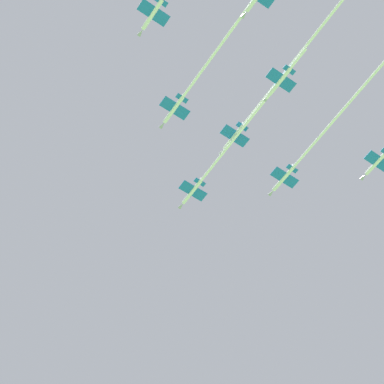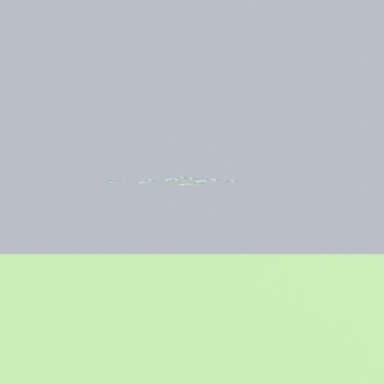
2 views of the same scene
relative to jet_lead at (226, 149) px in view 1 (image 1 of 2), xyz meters
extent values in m
cylinder|color=white|center=(1.98, -15.05, 0.00)|extent=(2.06, 8.26, 1.00)
cone|color=#9EA3AD|center=(2.64, -20.02, 0.00)|extent=(1.18, 1.93, 0.95)
cube|color=blue|center=(1.93, -14.60, -0.05)|extent=(7.60, 3.84, 0.16)
cube|color=blue|center=(1.52, -11.50, 0.00)|extent=(3.24, 1.67, 0.16)
cube|color=white|center=(1.53, -11.57, 0.82)|extent=(0.33, 1.46, 1.64)
cylinder|color=white|center=(-1.36, 10.35, 0.00)|extent=(6.32, 42.77, 0.70)
cylinder|color=white|center=(16.56, 3.95, -0.05)|extent=(2.06, 8.26, 1.00)
cone|color=#9EA3AD|center=(17.21, -1.02, -0.05)|extent=(1.18, 1.93, 0.95)
cube|color=blue|center=(16.50, 4.40, -0.09)|extent=(7.60, 3.84, 0.16)
cube|color=blue|center=(16.09, 7.50, -0.05)|extent=(3.24, 1.67, 0.16)
cube|color=white|center=(16.10, 7.43, 0.77)|extent=(0.33, 1.46, 1.64)
cylinder|color=white|center=(13.89, 24.15, -0.05)|extent=(4.95, 32.37, 0.70)
cylinder|color=white|center=(-17.01, -0.48, -0.79)|extent=(2.06, 8.26, 1.00)
cone|color=#9EA3AD|center=(-16.36, -5.45, -0.79)|extent=(1.18, 1.93, 0.95)
cube|color=blue|center=(-17.07, -0.03, -0.84)|extent=(7.60, 3.84, 0.16)
cube|color=blue|center=(-17.48, 3.08, -0.79)|extent=(3.24, 1.67, 0.16)
cube|color=white|center=(-17.47, 3.00, 0.03)|extent=(0.33, 1.46, 1.64)
cylinder|color=white|center=(-20.08, 22.81, -0.79)|extent=(5.77, 38.56, 0.70)
cylinder|color=white|center=(-0.45, 3.41, 1.16)|extent=(2.06, 8.26, 1.00)
cone|color=#9EA3AD|center=(0.20, -1.55, 1.16)|extent=(1.18, 1.93, 0.95)
cube|color=blue|center=(-0.51, 3.86, 1.12)|extent=(7.60, 3.84, 0.16)
cube|color=blue|center=(-0.92, 6.97, 1.16)|extent=(3.24, 1.67, 0.16)
cube|color=white|center=(-0.91, 6.90, 1.98)|extent=(0.33, 1.46, 1.64)
cylinder|color=white|center=(-3.64, 27.63, 1.16)|extent=(6.01, 40.40, 0.70)
cylinder|color=white|center=(31.13, 22.94, -0.25)|extent=(2.06, 8.26, 1.00)
cone|color=#9EA3AD|center=(31.78, 17.98, -0.25)|extent=(1.18, 1.93, 0.95)
cube|color=blue|center=(31.07, 23.39, -0.30)|extent=(7.60, 3.84, 0.16)
cube|color=blue|center=(30.66, 26.50, -0.25)|extent=(3.24, 1.67, 0.16)
cube|color=white|center=(30.67, 26.43, 0.57)|extent=(0.33, 1.46, 1.64)
cylinder|color=white|center=(-36.01, 14.09, -0.34)|extent=(2.06, 8.26, 1.00)
cone|color=#9EA3AD|center=(-35.36, 9.12, -0.34)|extent=(1.18, 1.93, 0.95)
cube|color=blue|center=(-36.07, 14.54, -0.38)|extent=(7.60, 3.84, 0.16)
cylinder|color=white|center=(-2.88, 21.87, -0.03)|extent=(2.06, 8.26, 1.00)
cone|color=#9EA3AD|center=(-2.23, 16.91, -0.03)|extent=(1.18, 1.93, 0.95)
cube|color=blue|center=(-2.94, 22.32, -0.08)|extent=(7.60, 3.84, 0.16)
cube|color=blue|center=(-3.35, 25.43, -0.03)|extent=(3.24, 1.67, 0.16)
cube|color=white|center=(-3.34, 25.36, 0.79)|extent=(0.33, 1.46, 1.64)
cone|color=#9EA3AD|center=(12.78, 32.55, -1.25)|extent=(1.18, 1.93, 0.95)
camera|label=1|loc=(44.11, 68.55, -155.31)|focal=64.98mm
camera|label=2|loc=(-21.05, -210.97, -6.24)|focal=38.24mm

